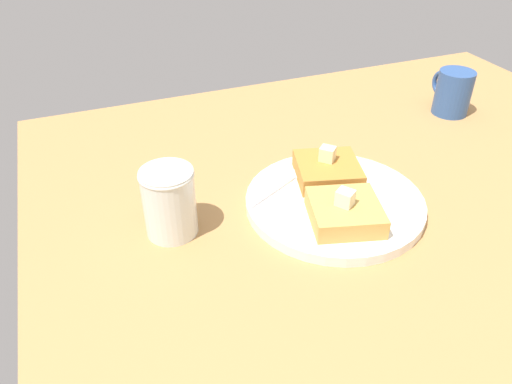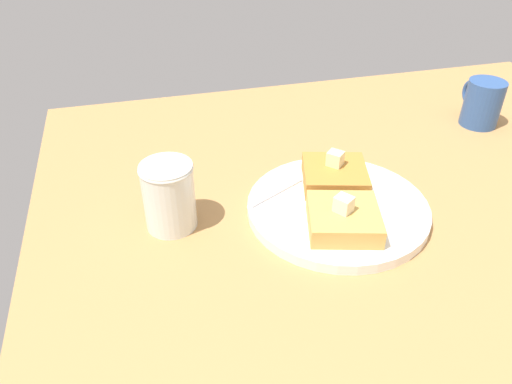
{
  "view_description": "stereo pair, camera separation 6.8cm",
  "coord_description": "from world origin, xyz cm",
  "px_view_note": "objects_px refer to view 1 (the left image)",
  "views": [
    {
      "loc": [
        -43.05,
        42.54,
        45.98
      ],
      "look_at": [
        8.63,
        22.15,
        7.49
      ],
      "focal_mm": 35.0,
      "sensor_mm": 36.0,
      "label": 1
    },
    {
      "loc": [
        -45.14,
        36.12,
        45.98
      ],
      "look_at": [
        8.63,
        22.15,
        7.49
      ],
      "focal_mm": 35.0,
      "sensor_mm": 36.0,
      "label": 2
    }
  ],
  "objects_px": {
    "plate": "(334,202)",
    "coffee_mug": "(453,92)",
    "fork": "(289,180)",
    "syrup_jar": "(170,203)"
  },
  "relations": [
    {
      "from": "fork",
      "to": "plate",
      "type": "bearing_deg",
      "value": -147.53
    },
    {
      "from": "fork",
      "to": "syrup_jar",
      "type": "bearing_deg",
      "value": 100.12
    },
    {
      "from": "plate",
      "to": "coffee_mug",
      "type": "relative_size",
      "value": 2.7
    },
    {
      "from": "fork",
      "to": "syrup_jar",
      "type": "height_order",
      "value": "syrup_jar"
    },
    {
      "from": "plate",
      "to": "coffee_mug",
      "type": "height_order",
      "value": "coffee_mug"
    },
    {
      "from": "syrup_jar",
      "to": "coffee_mug",
      "type": "relative_size",
      "value": 1.01
    },
    {
      "from": "fork",
      "to": "coffee_mug",
      "type": "height_order",
      "value": "coffee_mug"
    },
    {
      "from": "plate",
      "to": "coffee_mug",
      "type": "bearing_deg",
      "value": -61.75
    },
    {
      "from": "plate",
      "to": "coffee_mug",
      "type": "xyz_separation_m",
      "value": [
        0.19,
        -0.36,
        0.03
      ]
    },
    {
      "from": "plate",
      "to": "coffee_mug",
      "type": "distance_m",
      "value": 0.41
    }
  ]
}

